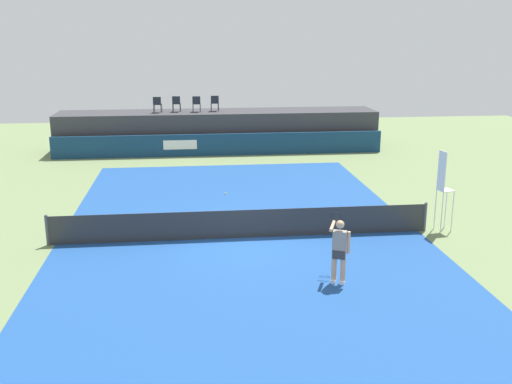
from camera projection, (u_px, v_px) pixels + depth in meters
name	position (u px, v px, depth m)	size (l,w,h in m)	color
ground_plane	(236.00, 211.00, 22.25)	(48.00, 48.00, 0.00)	#6B7F51
court_inner	(243.00, 238.00, 19.37)	(12.00, 22.00, 0.00)	#1C478C
sponsor_wall	(220.00, 145.00, 32.16)	(18.00, 0.22, 1.20)	navy
spectator_platform	(218.00, 130.00, 33.76)	(18.00, 2.80, 2.20)	#38383D
spectator_chair_far_left	(157.00, 104.00, 32.70)	(0.48, 0.48, 0.89)	#1E232D
spectator_chair_left	(176.00, 103.00, 33.02)	(0.46, 0.46, 0.89)	#1E232D
spectator_chair_center	(196.00, 103.00, 32.99)	(0.46, 0.46, 0.89)	#1E232D
spectator_chair_right	(215.00, 102.00, 33.31)	(0.44, 0.44, 0.89)	#1E232D
umpire_chair	(443.00, 185.00, 19.67)	(0.50, 0.50, 2.76)	white
tennis_net	(243.00, 224.00, 19.25)	(12.40, 0.02, 0.95)	#2D2D2D
net_post_near	(47.00, 230.00, 18.57)	(0.10, 0.10, 1.00)	#4C4C51
net_post_far	(425.00, 217.00, 19.92)	(0.10, 0.10, 1.00)	#4C4C51
tennis_player	(339.00, 249.00, 15.66)	(0.56, 1.25, 1.77)	white
tennis_ball	(226.00, 194.00, 24.54)	(0.07, 0.07, 0.07)	#D8EA33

